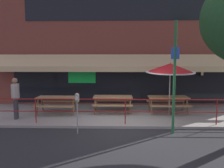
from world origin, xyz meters
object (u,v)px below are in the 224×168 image
at_px(picnic_table_left, 57,100).
at_px(patio_umbrella_right, 170,68).
at_px(picnic_table_right, 168,100).
at_px(picnic_table_centre, 113,99).
at_px(parking_meter_near, 77,101).
at_px(street_sign_pole, 174,77).
at_px(pedestrian_walking, 15,96).

bearing_deg(picnic_table_left, patio_umbrella_right, -0.40).
distance_m(picnic_table_right, patio_umbrella_right, 1.50).
xyz_separation_m(picnic_table_right, patio_umbrella_right, (0.00, -0.25, 1.47)).
bearing_deg(picnic_table_right, picnic_table_centre, 178.78).
bearing_deg(parking_meter_near, picnic_table_centre, 67.57).
relative_size(picnic_table_centre, patio_umbrella_right, 0.76).
height_order(picnic_table_centre, parking_meter_near, parking_meter_near).
distance_m(picnic_table_centre, street_sign_pole, 3.64).
height_order(parking_meter_near, street_sign_pole, street_sign_pole).
distance_m(picnic_table_left, patio_umbrella_right, 5.32).
relative_size(picnic_table_left, patio_umbrella_right, 0.76).
relative_size(picnic_table_left, pedestrian_walking, 1.05).
bearing_deg(parking_meter_near, pedestrian_walking, 151.61).
bearing_deg(parking_meter_near, picnic_table_right, 36.45).
xyz_separation_m(picnic_table_left, pedestrian_walking, (-1.45, -0.99, 0.35)).
relative_size(picnic_table_right, pedestrian_walking, 1.05).
bearing_deg(patio_umbrella_right, picnic_table_left, 179.60).
bearing_deg(picnic_table_right, pedestrian_walking, -169.62).
xyz_separation_m(pedestrian_walking, street_sign_pole, (6.15, -1.40, 0.92)).
xyz_separation_m(picnic_table_centre, pedestrian_walking, (-4.00, -1.26, 0.35)).
relative_size(patio_umbrella_right, street_sign_pole, 0.62).
bearing_deg(picnic_table_right, patio_umbrella_right, -90.00).
bearing_deg(pedestrian_walking, picnic_table_left, 34.34).
xyz_separation_m(picnic_table_left, patio_umbrella_right, (5.12, -0.04, 1.47)).
distance_m(patio_umbrella_right, pedestrian_walking, 6.72).
bearing_deg(patio_umbrella_right, pedestrian_walking, -171.74).
relative_size(picnic_table_left, parking_meter_near, 1.27).
bearing_deg(picnic_table_right, picnic_table_left, -177.60).
height_order(patio_umbrella_right, pedestrian_walking, patio_umbrella_right).
height_order(picnic_table_centre, pedestrian_walking, pedestrian_walking).
xyz_separation_m(picnic_table_centre, patio_umbrella_right, (2.56, -0.31, 1.47)).
bearing_deg(picnic_table_centre, picnic_table_left, -173.99).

